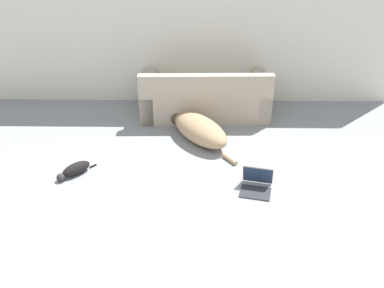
{
  "coord_description": "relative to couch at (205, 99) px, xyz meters",
  "views": [
    {
      "loc": [
        0.17,
        -2.56,
        2.88
      ],
      "look_at": [
        0.11,
        1.63,
        0.5
      ],
      "focal_mm": 40.0,
      "sensor_mm": 36.0,
      "label": 1
    }
  ],
  "objects": [
    {
      "name": "wall_back",
      "position": [
        -0.28,
        0.56,
        1.02
      ],
      "size": [
        6.62,
        0.06,
        2.58
      ],
      "color": "silver",
      "rests_on": "ground_plane"
    },
    {
      "name": "couch",
      "position": [
        0.0,
        0.0,
        0.0
      ],
      "size": [
        1.94,
        0.94,
        0.78
      ],
      "rotation": [
        0.0,
        0.0,
        3.17
      ],
      "color": "tan",
      "rests_on": "ground_plane"
    },
    {
      "name": "dog",
      "position": [
        -0.1,
        -0.79,
        -0.1
      ],
      "size": [
        1.0,
        1.33,
        0.33
      ],
      "rotation": [
        0.0,
        0.0,
        2.18
      ],
      "color": "#A38460",
      "rests_on": "ground_plane"
    },
    {
      "name": "cat",
      "position": [
        -1.58,
        -1.71,
        -0.19
      ],
      "size": [
        0.42,
        0.43,
        0.15
      ],
      "rotation": [
        0.0,
        0.0,
        3.94
      ],
      "color": "black",
      "rests_on": "ground_plane"
    },
    {
      "name": "laptop_open",
      "position": [
        0.58,
        -1.96,
        -0.18
      ],
      "size": [
        0.41,
        0.42,
        0.26
      ],
      "rotation": [
        0.0,
        0.0,
        -0.23
      ],
      "color": "#2D2D33",
      "rests_on": "ground_plane"
    }
  ]
}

